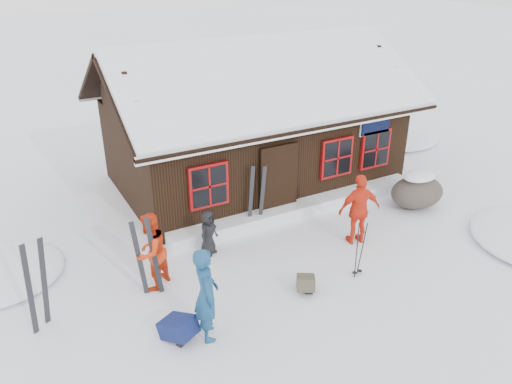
{
  "coord_description": "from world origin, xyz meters",
  "views": [
    {
      "loc": [
        -5.44,
        -7.84,
        6.47
      ],
      "look_at": [
        -0.2,
        1.66,
        1.3
      ],
      "focal_mm": 35.0,
      "sensor_mm": 36.0,
      "label": 1
    }
  ],
  "objects_px": {
    "backpack_blue": "(179,331)",
    "backpack_olive": "(306,285)",
    "skier_orange_left": "(151,252)",
    "boulder": "(417,191)",
    "ski_poles": "(359,250)",
    "ski_pair_left": "(37,287)",
    "skier_orange_right": "(359,210)",
    "skier_crouched": "(208,233)",
    "skier_teal": "(206,294)"
  },
  "relations": [
    {
      "from": "skier_orange_right",
      "to": "backpack_olive",
      "type": "bearing_deg",
      "value": 38.15
    },
    {
      "from": "ski_poles",
      "to": "skier_orange_left",
      "type": "bearing_deg",
      "value": 156.46
    },
    {
      "from": "backpack_olive",
      "to": "skier_teal",
      "type": "bearing_deg",
      "value": -141.53
    },
    {
      "from": "skier_orange_right",
      "to": "boulder",
      "type": "distance_m",
      "value": 2.85
    },
    {
      "from": "skier_crouched",
      "to": "ski_pair_left",
      "type": "relative_size",
      "value": 0.6
    },
    {
      "from": "ski_pair_left",
      "to": "backpack_olive",
      "type": "xyz_separation_m",
      "value": [
        5.01,
        -1.52,
        -0.76
      ]
    },
    {
      "from": "ski_pair_left",
      "to": "ski_poles",
      "type": "height_order",
      "value": "ski_pair_left"
    },
    {
      "from": "ski_poles",
      "to": "backpack_olive",
      "type": "bearing_deg",
      "value": 176.88
    },
    {
      "from": "ski_pair_left",
      "to": "backpack_blue",
      "type": "relative_size",
      "value": 3.0
    },
    {
      "from": "skier_orange_left",
      "to": "boulder",
      "type": "height_order",
      "value": "skier_orange_left"
    },
    {
      "from": "skier_crouched",
      "to": "ski_poles",
      "type": "height_order",
      "value": "ski_poles"
    },
    {
      "from": "skier_orange_left",
      "to": "backpack_olive",
      "type": "xyz_separation_m",
      "value": [
        2.77,
        -1.72,
        -0.73
      ]
    },
    {
      "from": "ski_poles",
      "to": "backpack_blue",
      "type": "height_order",
      "value": "ski_poles"
    },
    {
      "from": "skier_teal",
      "to": "ski_poles",
      "type": "xyz_separation_m",
      "value": [
        3.71,
        0.19,
        -0.3
      ]
    },
    {
      "from": "skier_crouched",
      "to": "backpack_olive",
      "type": "height_order",
      "value": "skier_crouched"
    },
    {
      "from": "skier_teal",
      "to": "boulder",
      "type": "bearing_deg",
      "value": -60.98
    },
    {
      "from": "skier_orange_right",
      "to": "skier_teal",
      "type": "bearing_deg",
      "value": 28.79
    },
    {
      "from": "ski_poles",
      "to": "backpack_blue",
      "type": "bearing_deg",
      "value": -179.88
    },
    {
      "from": "skier_teal",
      "to": "backpack_blue",
      "type": "height_order",
      "value": "skier_teal"
    },
    {
      "from": "backpack_olive",
      "to": "boulder",
      "type": "bearing_deg",
      "value": 52.01
    },
    {
      "from": "skier_teal",
      "to": "skier_orange_left",
      "type": "xyz_separation_m",
      "value": [
        -0.4,
        1.97,
        -0.07
      ]
    },
    {
      "from": "ski_pair_left",
      "to": "ski_poles",
      "type": "bearing_deg",
      "value": -42.57
    },
    {
      "from": "skier_orange_left",
      "to": "skier_orange_right",
      "type": "xyz_separation_m",
      "value": [
        5.0,
        -0.66,
        0.04
      ]
    },
    {
      "from": "skier_crouched",
      "to": "backpack_olive",
      "type": "bearing_deg",
      "value": -95.01
    },
    {
      "from": "skier_teal",
      "to": "backpack_olive",
      "type": "distance_m",
      "value": 2.52
    },
    {
      "from": "ski_pair_left",
      "to": "backpack_blue",
      "type": "distance_m",
      "value": 2.76
    },
    {
      "from": "skier_orange_right",
      "to": "boulder",
      "type": "relative_size",
      "value": 1.14
    },
    {
      "from": "skier_orange_right",
      "to": "ski_poles",
      "type": "relative_size",
      "value": 1.34
    },
    {
      "from": "skier_teal",
      "to": "ski_pair_left",
      "type": "xyz_separation_m",
      "value": [
        -2.64,
        1.78,
        -0.04
      ]
    },
    {
      "from": "skier_orange_left",
      "to": "boulder",
      "type": "bearing_deg",
      "value": 143.43
    },
    {
      "from": "skier_teal",
      "to": "skier_crouched",
      "type": "bearing_deg",
      "value": -10.87
    },
    {
      "from": "boulder",
      "to": "ski_pair_left",
      "type": "distance_m",
      "value": 9.98
    },
    {
      "from": "skier_teal",
      "to": "ski_pair_left",
      "type": "bearing_deg",
      "value": 69.49
    },
    {
      "from": "ski_pair_left",
      "to": "backpack_blue",
      "type": "xyz_separation_m",
      "value": [
        2.13,
        -1.6,
        -0.73
      ]
    },
    {
      "from": "skier_orange_left",
      "to": "skier_crouched",
      "type": "xyz_separation_m",
      "value": [
        1.57,
        0.63,
        -0.3
      ]
    },
    {
      "from": "ski_pair_left",
      "to": "backpack_olive",
      "type": "relative_size",
      "value": 3.78
    },
    {
      "from": "skier_orange_right",
      "to": "boulder",
      "type": "xyz_separation_m",
      "value": [
        2.72,
        0.73,
        -0.43
      ]
    },
    {
      "from": "skier_orange_right",
      "to": "ski_pair_left",
      "type": "distance_m",
      "value": 7.26
    },
    {
      "from": "backpack_blue",
      "to": "backpack_olive",
      "type": "distance_m",
      "value": 2.89
    },
    {
      "from": "skier_orange_right",
      "to": "backpack_blue",
      "type": "relative_size",
      "value": 2.87
    },
    {
      "from": "backpack_olive",
      "to": "ski_poles",
      "type": "bearing_deg",
      "value": 29.11
    },
    {
      "from": "boulder",
      "to": "backpack_blue",
      "type": "height_order",
      "value": "boulder"
    },
    {
      "from": "skier_orange_left",
      "to": "ski_pair_left",
      "type": "xyz_separation_m",
      "value": [
        -2.25,
        -0.19,
        0.03
      ]
    },
    {
      "from": "backpack_blue",
      "to": "ski_poles",
      "type": "bearing_deg",
      "value": -26.1
    },
    {
      "from": "ski_poles",
      "to": "backpack_olive",
      "type": "distance_m",
      "value": 1.43
    },
    {
      "from": "skier_orange_right",
      "to": "backpack_olive",
      "type": "xyz_separation_m",
      "value": [
        -2.23,
        -1.05,
        -0.77
      ]
    },
    {
      "from": "boulder",
      "to": "ski_pair_left",
      "type": "relative_size",
      "value": 0.84
    },
    {
      "from": "ski_pair_left",
      "to": "skier_teal",
      "type": "bearing_deg",
      "value": -62.44
    },
    {
      "from": "boulder",
      "to": "backpack_olive",
      "type": "height_order",
      "value": "boulder"
    },
    {
      "from": "skier_orange_right",
      "to": "ski_poles",
      "type": "bearing_deg",
      "value": 64.47
    }
  ]
}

